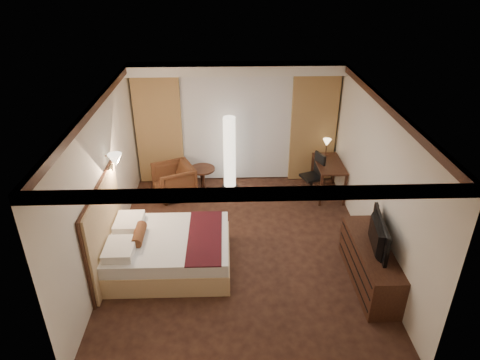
{
  "coord_description": "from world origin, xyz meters",
  "views": [
    {
      "loc": [
        -0.23,
        -6.23,
        4.66
      ],
      "look_at": [
        0.0,
        0.4,
        1.15
      ],
      "focal_mm": 32.0,
      "sensor_mm": 36.0,
      "label": 1
    }
  ],
  "objects_px": {
    "bed": "(170,252)",
    "desk": "(328,179)",
    "dresser": "(370,264)",
    "television": "(374,231)",
    "office_chair": "(312,175)",
    "armchair": "(174,180)",
    "side_table": "(203,181)",
    "floor_lamp": "(229,153)"
  },
  "relations": [
    {
      "from": "armchair",
      "to": "television",
      "type": "distance_m",
      "value": 4.43
    },
    {
      "from": "floor_lamp",
      "to": "desk",
      "type": "xyz_separation_m",
      "value": [
        2.12,
        -0.38,
        -0.46
      ]
    },
    {
      "from": "office_chair",
      "to": "television",
      "type": "relative_size",
      "value": 0.95
    },
    {
      "from": "floor_lamp",
      "to": "desk",
      "type": "relative_size",
      "value": 1.54
    },
    {
      "from": "desk",
      "to": "television",
      "type": "xyz_separation_m",
      "value": [
        0.02,
        -2.84,
        0.6
      ]
    },
    {
      "from": "bed",
      "to": "television",
      "type": "bearing_deg",
      "value": -8.9
    },
    {
      "from": "floor_lamp",
      "to": "dresser",
      "type": "distance_m",
      "value": 3.92
    },
    {
      "from": "side_table",
      "to": "dresser",
      "type": "bearing_deg",
      "value": -47.13
    },
    {
      "from": "bed",
      "to": "office_chair",
      "type": "bearing_deg",
      "value": 39.61
    },
    {
      "from": "floor_lamp",
      "to": "television",
      "type": "xyz_separation_m",
      "value": [
        2.14,
        -3.23,
        0.14
      ]
    },
    {
      "from": "bed",
      "to": "television",
      "type": "relative_size",
      "value": 1.96
    },
    {
      "from": "bed",
      "to": "dresser",
      "type": "relative_size",
      "value": 1.13
    },
    {
      "from": "bed",
      "to": "television",
      "type": "xyz_separation_m",
      "value": [
        3.17,
        -0.5,
        0.69
      ]
    },
    {
      "from": "television",
      "to": "dresser",
      "type": "bearing_deg",
      "value": -82.85
    },
    {
      "from": "armchair",
      "to": "television",
      "type": "height_order",
      "value": "television"
    },
    {
      "from": "office_chair",
      "to": "desk",
      "type": "bearing_deg",
      "value": -13.66
    },
    {
      "from": "office_chair",
      "to": "dresser",
      "type": "height_order",
      "value": "office_chair"
    },
    {
      "from": "side_table",
      "to": "office_chair",
      "type": "height_order",
      "value": "office_chair"
    },
    {
      "from": "office_chair",
      "to": "television",
      "type": "height_order",
      "value": "television"
    },
    {
      "from": "dresser",
      "to": "desk",
      "type": "bearing_deg",
      "value": 91.01
    },
    {
      "from": "floor_lamp",
      "to": "side_table",
      "type": "bearing_deg",
      "value": -156.74
    },
    {
      "from": "desk",
      "to": "office_chair",
      "type": "relative_size",
      "value": 1.13
    },
    {
      "from": "armchair",
      "to": "side_table",
      "type": "xyz_separation_m",
      "value": [
        0.61,
        0.12,
        -0.1
      ]
    },
    {
      "from": "armchair",
      "to": "floor_lamp",
      "type": "xyz_separation_m",
      "value": [
        1.2,
        0.37,
        0.43
      ]
    },
    {
      "from": "bed",
      "to": "side_table",
      "type": "xyz_separation_m",
      "value": [
        0.44,
        2.48,
        0.01
      ]
    },
    {
      "from": "bed",
      "to": "armchair",
      "type": "bearing_deg",
      "value": 94.06
    },
    {
      "from": "armchair",
      "to": "floor_lamp",
      "type": "relative_size",
      "value": 0.48
    },
    {
      "from": "bed",
      "to": "television",
      "type": "height_order",
      "value": "television"
    },
    {
      "from": "armchair",
      "to": "desk",
      "type": "distance_m",
      "value": 3.32
    },
    {
      "from": "dresser",
      "to": "bed",
      "type": "bearing_deg",
      "value": 171.18
    },
    {
      "from": "dresser",
      "to": "television",
      "type": "height_order",
      "value": "television"
    },
    {
      "from": "bed",
      "to": "office_chair",
      "type": "relative_size",
      "value": 2.06
    },
    {
      "from": "side_table",
      "to": "television",
      "type": "height_order",
      "value": "television"
    },
    {
      "from": "floor_lamp",
      "to": "television",
      "type": "height_order",
      "value": "floor_lamp"
    },
    {
      "from": "desk",
      "to": "television",
      "type": "relative_size",
      "value": 1.07
    },
    {
      "from": "bed",
      "to": "desk",
      "type": "distance_m",
      "value": 3.93
    },
    {
      "from": "desk",
      "to": "armchair",
      "type": "bearing_deg",
      "value": 179.84
    },
    {
      "from": "bed",
      "to": "floor_lamp",
      "type": "relative_size",
      "value": 1.19
    },
    {
      "from": "bed",
      "to": "armchair",
      "type": "height_order",
      "value": "armchair"
    },
    {
      "from": "bed",
      "to": "floor_lamp",
      "type": "xyz_separation_m",
      "value": [
        1.03,
        2.73,
        0.55
      ]
    },
    {
      "from": "side_table",
      "to": "television",
      "type": "bearing_deg",
      "value": -47.44
    },
    {
      "from": "side_table",
      "to": "television",
      "type": "xyz_separation_m",
      "value": [
        2.73,
        -2.97,
        0.67
      ]
    }
  ]
}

